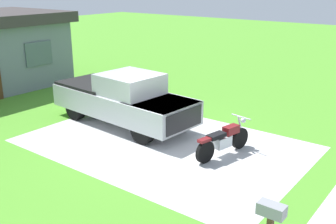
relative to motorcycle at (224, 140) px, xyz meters
The scene contains 5 objects.
ground_plane 2.01m from the motorcycle, 101.94° to the left, with size 80.00×80.00×0.00m, color #4E952A.
driveway_pad 2.00m from the motorcycle, 101.94° to the left, with size 5.82×8.56×0.01m, color #BEBEBE.
motorcycle is the anchor object (origin of this frame).
pickup_truck 4.28m from the motorcycle, 87.65° to the left, with size 2.38×5.74×1.90m.
mailbox 4.85m from the motorcycle, 140.75° to the right, with size 0.26×0.48×1.26m.
Camera 1 is at (-9.20, -7.19, 4.91)m, focal length 42.68 mm.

